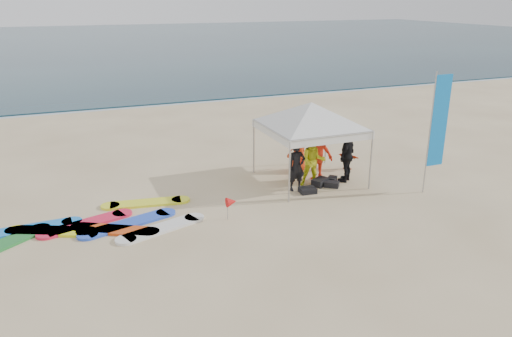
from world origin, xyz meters
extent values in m
plane|color=beige|center=(0.00, 0.00, 0.00)|extent=(120.00, 120.00, 0.00)
cube|color=#0C2633|center=(0.00, 60.00, 0.04)|extent=(160.00, 84.00, 0.08)
cube|color=silver|center=(0.00, 18.20, 0.00)|extent=(160.00, 1.20, 0.01)
imported|color=black|center=(1.72, 3.43, 0.77)|extent=(0.57, 0.38, 1.55)
imported|color=yellow|center=(2.37, 3.56, 0.83)|extent=(0.96, 0.85, 1.66)
imported|color=red|center=(2.79, 4.08, 0.89)|extent=(1.21, 0.78, 1.77)
imported|color=black|center=(3.60, 3.55, 0.88)|extent=(1.08, 0.97, 1.76)
imported|color=red|center=(2.57, 5.02, 0.90)|extent=(1.03, 0.88, 1.79)
imported|color=red|center=(4.29, 4.56, 0.42)|extent=(0.60, 0.79, 0.84)
cylinder|color=#A5A5A8|center=(1.09, 5.46, 0.94)|extent=(0.05, 0.05, 1.88)
cylinder|color=#A5A5A8|center=(3.90, 5.46, 0.94)|extent=(0.05, 0.05, 1.88)
cylinder|color=#A5A5A8|center=(1.09, 2.64, 0.94)|extent=(0.05, 0.05, 1.88)
cylinder|color=#A5A5A8|center=(3.90, 2.64, 0.94)|extent=(0.05, 0.05, 1.88)
cube|color=white|center=(2.50, 2.64, 1.76)|extent=(2.91, 0.02, 0.24)
cube|color=white|center=(2.50, 5.46, 1.76)|extent=(2.91, 0.02, 0.24)
cube|color=white|center=(1.09, 4.05, 1.76)|extent=(0.02, 2.91, 0.24)
cube|color=white|center=(3.90, 4.05, 1.76)|extent=(0.02, 2.91, 0.24)
pyramid|color=white|center=(2.50, 4.05, 2.63)|extent=(3.98, 3.98, 0.75)
cylinder|color=#A5A5A8|center=(5.30, 1.75, 1.88)|extent=(0.04, 0.04, 3.75)
cube|color=#0D79D9|center=(5.61, 1.75, 2.25)|extent=(0.59, 0.03, 2.79)
cylinder|color=#A5A5A8|center=(-1.00, 2.15, 0.30)|extent=(0.02, 0.02, 0.60)
cone|color=red|center=(-0.88, 2.15, 0.50)|extent=(0.28, 0.28, 0.28)
cube|color=black|center=(2.63, 3.50, 0.11)|extent=(0.66, 0.59, 0.22)
cube|color=black|center=(2.89, 3.23, 0.09)|extent=(0.55, 0.52, 0.18)
cube|color=black|center=(1.94, 3.07, 0.08)|extent=(0.53, 0.44, 0.16)
cube|color=black|center=(3.10, 3.56, 0.10)|extent=(0.44, 0.44, 0.20)
cube|color=yellow|center=(-5.51, 3.11, 0.04)|extent=(1.93, 1.27, 0.07)
cube|color=blue|center=(-3.58, 2.82, 0.04)|extent=(2.30, 1.16, 0.07)
cube|color=#20772F|center=(-6.49, 2.86, 0.04)|extent=(1.73, 1.47, 0.07)
cube|color=#1A7CE2|center=(-5.99, 3.47, 0.04)|extent=(2.04, 0.63, 0.07)
cube|color=silver|center=(-2.81, 2.20, 0.04)|extent=(2.11, 1.15, 0.07)
cube|color=yellow|center=(-2.89, 4.05, 0.04)|extent=(2.09, 0.85, 0.07)
cube|color=red|center=(-4.63, 3.24, 0.04)|extent=(2.13, 1.13, 0.07)
cube|color=#D14411|center=(-3.98, 2.57, 0.04)|extent=(1.91, 1.43, 0.07)
camera|label=1|loc=(-4.95, -9.70, 5.80)|focal=35.00mm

